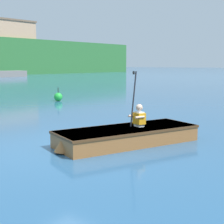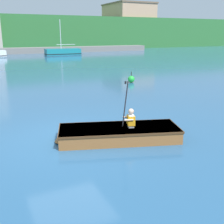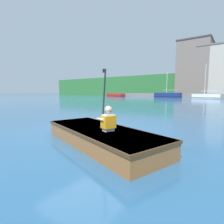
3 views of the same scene
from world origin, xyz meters
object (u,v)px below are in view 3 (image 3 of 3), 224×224
object	(u,v)px
moored_boat_dock_west_end	(206,96)
person_paddler	(108,119)
moored_boat_dock_center_near	(168,95)
moored_boat_dock_center_far	(116,95)
rowboat_foreground	(99,135)

from	to	relation	value
moored_boat_dock_west_end	person_paddler	size ratio (longest dim) A/B	4.73
moored_boat_dock_center_near	moored_boat_dock_center_far	size ratio (longest dim) A/B	0.96
rowboat_foreground	moored_boat_dock_center_near	bearing A→B (deg)	105.67
moored_boat_dock_west_end	moored_boat_dock_center_far	bearing A→B (deg)	174.61
moored_boat_dock_center_near	rowboat_foreground	size ratio (longest dim) A/B	1.56
moored_boat_dock_west_end	rowboat_foreground	bearing A→B (deg)	-86.23
moored_boat_dock_west_end	moored_boat_dock_center_near	distance (m)	8.17
moored_boat_dock_center_far	rowboat_foreground	xyz separation A→B (m)	(24.81, -36.79, -0.17)
moored_boat_dock_west_end	moored_boat_dock_center_near	xyz separation A→B (m)	(-7.96, 1.85, 0.10)
rowboat_foreground	moored_boat_dock_center_far	bearing A→B (deg)	123.99
moored_boat_dock_center_far	rowboat_foreground	bearing A→B (deg)	-56.01
person_paddler	moored_boat_dock_center_near	bearing A→B (deg)	106.17
moored_boat_dock_west_end	rowboat_foreground	xyz separation A→B (m)	(2.29, -34.66, -0.20)
moored_boat_dock_center_far	moored_boat_dock_west_end	bearing A→B (deg)	-5.39
moored_boat_dock_west_end	person_paddler	world-z (taller)	moored_boat_dock_west_end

